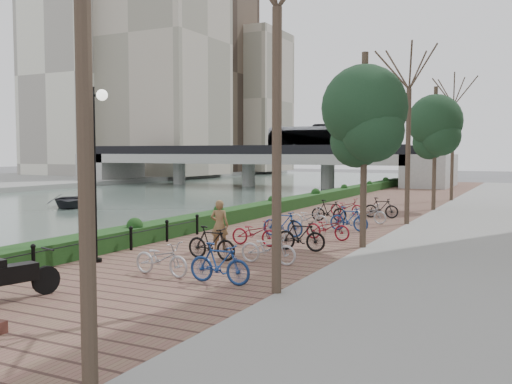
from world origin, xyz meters
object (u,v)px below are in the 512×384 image
Objects in this scene: motorcycle at (15,276)px; pedestrian at (220,225)px; boat at (70,200)px; lamppost at (93,137)px.

motorcycle is 1.04× the size of pedestrian.
boat is (-18.10, 19.85, -0.56)m from motorcycle.
pedestrian is at bearing 56.04° from lamppost.
lamppost is 3.06× the size of pedestrian.
motorcycle is 0.39× the size of boat.
lamppost reaches higher than boat.
boat is at bearing -47.07° from pedestrian.
motorcycle is at bearing -70.10° from lamppost.
boat is (-18.85, 12.42, -0.85)m from pedestrian.
pedestrian is 22.59m from boat.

